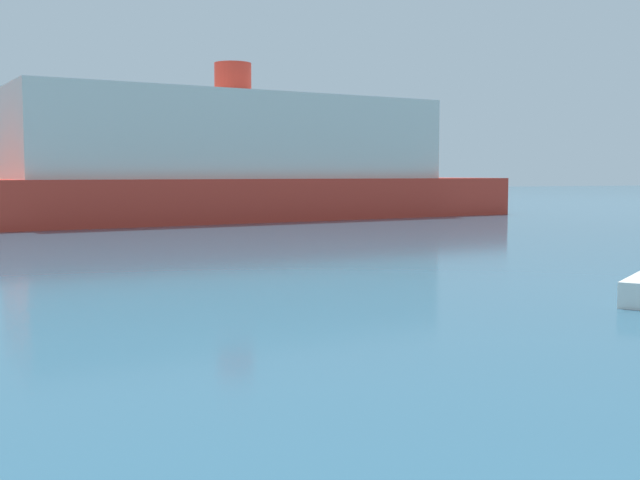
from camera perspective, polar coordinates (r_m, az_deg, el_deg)
name	(u,v)px	position (r m, az deg, el deg)	size (l,w,h in m)	color
ferry_distant	(234,165)	(41.31, -6.16, 5.35)	(31.62, 11.50, 7.90)	red
hill_east	(4,161)	(104.24, -21.53, 5.26)	(47.49, 47.49, 7.71)	#38563D
hill_far_east	(247,154)	(117.19, -5.19, 6.13)	(54.53, 54.53, 10.39)	#38563D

